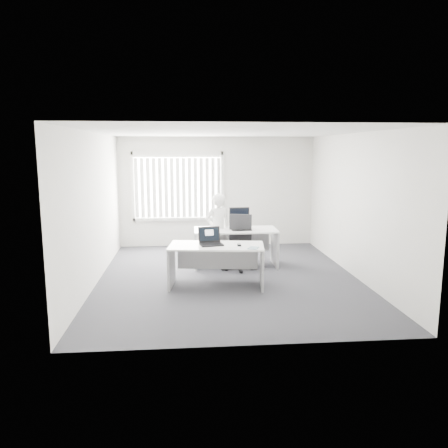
{
  "coord_description": "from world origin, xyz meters",
  "views": [
    {
      "loc": [
        -0.82,
        -8.2,
        2.48
      ],
      "look_at": [
        -0.07,
        0.15,
        1.05
      ],
      "focal_mm": 35.0,
      "sensor_mm": 36.0,
      "label": 1
    }
  ],
  "objects": [
    {
      "name": "desk_near",
      "position": [
        -0.27,
        -0.51,
        0.56
      ],
      "size": [
        1.79,
        1.0,
        0.78
      ],
      "rotation": [
        0.0,
        0.0,
        -0.13
      ],
      "color": "white",
      "rests_on": "ground"
    },
    {
      "name": "office_chair",
      "position": [
        0.29,
        0.66,
        0.35
      ],
      "size": [
        0.8,
        0.8,
        1.13
      ],
      "rotation": [
        0.0,
        0.0,
        -0.28
      ],
      "color": "black",
      "rests_on": "ground"
    },
    {
      "name": "laptop",
      "position": [
        -0.36,
        -0.52,
        0.93
      ],
      "size": [
        0.46,
        0.42,
        0.31
      ],
      "primitive_type": null,
      "rotation": [
        0.0,
        0.0,
        0.18
      ],
      "color": "black",
      "rests_on": "desk_near"
    },
    {
      "name": "mouse",
      "position": [
        0.13,
        -0.62,
        0.8
      ],
      "size": [
        0.06,
        0.11,
        0.04
      ],
      "primitive_type": null,
      "rotation": [
        0.0,
        0.0,
        -0.0
      ],
      "color": "#A5A6A8",
      "rests_on": "paper_sheet"
    },
    {
      "name": "keyboard",
      "position": [
        0.35,
        0.72,
        0.81
      ],
      "size": [
        0.43,
        0.17,
        0.02
      ],
      "primitive_type": "cube",
      "rotation": [
        0.0,
        0.0,
        0.07
      ],
      "color": "black",
      "rests_on": "desk_far"
    },
    {
      "name": "window",
      "position": [
        -1.0,
        2.96,
        1.55
      ],
      "size": [
        2.32,
        0.06,
        1.76
      ],
      "primitive_type": "cube",
      "color": "silver",
      "rests_on": "wall_back"
    },
    {
      "name": "blinds",
      "position": [
        -1.0,
        2.9,
        1.52
      ],
      "size": [
        2.2,
        0.1,
        1.5
      ],
      "primitive_type": null,
      "color": "white",
      "rests_on": "wall_back"
    },
    {
      "name": "person",
      "position": [
        -0.13,
        1.04,
        0.78
      ],
      "size": [
        0.66,
        0.55,
        1.56
      ],
      "primitive_type": "imported",
      "rotation": [
        0.0,
        0.0,
        3.49
      ],
      "color": "white",
      "rests_on": "ground"
    },
    {
      "name": "desk_far",
      "position": [
        0.24,
        0.89,
        0.58
      ],
      "size": [
        1.77,
        0.85,
        0.8
      ],
      "rotation": [
        0.0,
        0.0,
        -0.02
      ],
      "color": "white",
      "rests_on": "ground"
    },
    {
      "name": "wall_back",
      "position": [
        0.0,
        3.0,
        1.4
      ],
      "size": [
        5.0,
        0.02,
        2.8
      ],
      "primitive_type": "cube",
      "color": "silver",
      "rests_on": "ground"
    },
    {
      "name": "ceiling",
      "position": [
        0.0,
        0.0,
        2.8
      ],
      "size": [
        5.0,
        6.0,
        0.02
      ],
      "primitive_type": "cube",
      "color": "silver",
      "rests_on": "wall_back"
    },
    {
      "name": "paper_sheet",
      "position": [
        0.06,
        -0.6,
        0.78
      ],
      "size": [
        0.31,
        0.26,
        0.0
      ],
      "primitive_type": "cube",
      "rotation": [
        0.0,
        0.0,
        0.3
      ],
      "color": "white",
      "rests_on": "desk_near"
    },
    {
      "name": "monitor",
      "position": [
        0.34,
        1.1,
        1.02
      ],
      "size": [
        0.45,
        0.15,
        0.44
      ],
      "primitive_type": null,
      "rotation": [
        0.0,
        0.0,
        0.04
      ],
      "color": "black",
      "rests_on": "desk_far"
    },
    {
      "name": "wall_right",
      "position": [
        2.5,
        0.0,
        1.4
      ],
      "size": [
        0.02,
        6.0,
        2.8
      ],
      "primitive_type": "cube",
      "color": "silver",
      "rests_on": "ground"
    },
    {
      "name": "wall_left",
      "position": [
        -2.5,
        0.0,
        1.4
      ],
      "size": [
        0.02,
        6.0,
        2.8
      ],
      "primitive_type": "cube",
      "color": "silver",
      "rests_on": "ground"
    },
    {
      "name": "ground",
      "position": [
        0.0,
        0.0,
        0.0
      ],
      "size": [
        6.0,
        6.0,
        0.0
      ],
      "primitive_type": "plane",
      "color": "#45444B",
      "rests_on": "ground"
    },
    {
      "name": "booklet",
      "position": [
        0.36,
        -0.83,
        0.78
      ],
      "size": [
        0.23,
        0.26,
        0.01
      ],
      "primitive_type": "cube",
      "rotation": [
        0.0,
        0.0,
        -0.44
      ],
      "color": "silver",
      "rests_on": "desk_near"
    },
    {
      "name": "wall_front",
      "position": [
        0.0,
        -3.0,
        1.4
      ],
      "size": [
        5.0,
        0.02,
        2.8
      ],
      "primitive_type": "cube",
      "color": "silver",
      "rests_on": "ground"
    }
  ]
}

